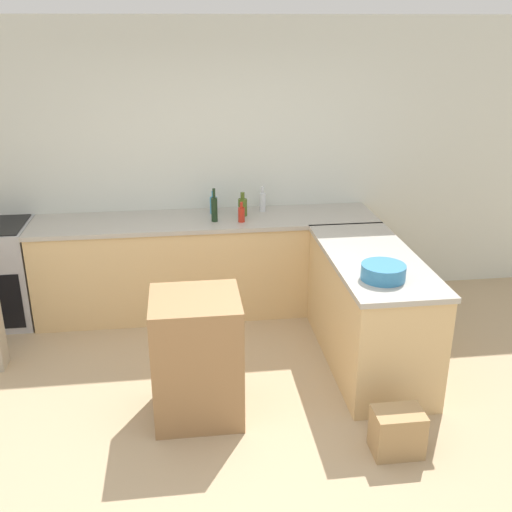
# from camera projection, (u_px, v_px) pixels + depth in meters

# --- Properties ---
(ground_plane) EXTENTS (14.00, 14.00, 0.00)m
(ground_plane) POSITION_uv_depth(u_px,v_px,m) (224.00, 436.00, 4.09)
(ground_plane) COLOR tan
(wall_back) EXTENTS (8.00, 0.06, 2.70)m
(wall_back) POSITION_uv_depth(u_px,v_px,m) (202.00, 165.00, 5.75)
(wall_back) COLOR silver
(wall_back) RESTS_ON ground_plane
(counter_back) EXTENTS (3.20, 0.69, 0.93)m
(counter_back) POSITION_uv_depth(u_px,v_px,m) (207.00, 264.00, 5.74)
(counter_back) COLOR #D6B27A
(counter_back) RESTS_ON ground_plane
(counter_peninsula) EXTENTS (0.69, 1.63, 0.93)m
(counter_peninsula) POSITION_uv_depth(u_px,v_px,m) (369.00, 309.00, 4.85)
(counter_peninsula) COLOR #D6B27A
(counter_peninsula) RESTS_ON ground_plane
(island_table) EXTENTS (0.61, 0.57, 0.91)m
(island_table) POSITION_uv_depth(u_px,v_px,m) (197.00, 357.00, 4.17)
(island_table) COLOR #997047
(island_table) RESTS_ON ground_plane
(mixing_bowl) EXTENTS (0.32, 0.32, 0.11)m
(mixing_bowl) POSITION_uv_depth(u_px,v_px,m) (383.00, 272.00, 4.24)
(mixing_bowl) COLOR teal
(mixing_bowl) RESTS_ON counter_peninsula
(olive_oil_bottle) EXTENTS (0.08, 0.08, 0.23)m
(olive_oil_bottle) POSITION_uv_depth(u_px,v_px,m) (243.00, 206.00, 5.62)
(olive_oil_bottle) COLOR #475B1E
(olive_oil_bottle) RESTS_ON counter_back
(wine_bottle_dark) EXTENTS (0.06, 0.06, 0.31)m
(wine_bottle_dark) POSITION_uv_depth(u_px,v_px,m) (214.00, 208.00, 5.45)
(wine_bottle_dark) COLOR black
(wine_bottle_dark) RESTS_ON counter_back
(vinegar_bottle_clear) EXTENTS (0.06, 0.06, 0.25)m
(vinegar_bottle_clear) POSITION_uv_depth(u_px,v_px,m) (263.00, 201.00, 5.75)
(vinegar_bottle_clear) COLOR silver
(vinegar_bottle_clear) RESTS_ON counter_back
(hot_sauce_bottle) EXTENTS (0.06, 0.06, 0.19)m
(hot_sauce_bottle) POSITION_uv_depth(u_px,v_px,m) (241.00, 214.00, 5.45)
(hot_sauce_bottle) COLOR red
(hot_sauce_bottle) RESTS_ON counter_back
(dish_soap_bottle) EXTENTS (0.07, 0.07, 0.22)m
(dish_soap_bottle) POSITION_uv_depth(u_px,v_px,m) (214.00, 204.00, 5.69)
(dish_soap_bottle) COLOR #338CBF
(dish_soap_bottle) RESTS_ON counter_back
(paper_bag) EXTENTS (0.32, 0.22, 0.31)m
(paper_bag) POSITION_uv_depth(u_px,v_px,m) (397.00, 432.00, 3.88)
(paper_bag) COLOR #A88456
(paper_bag) RESTS_ON ground_plane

